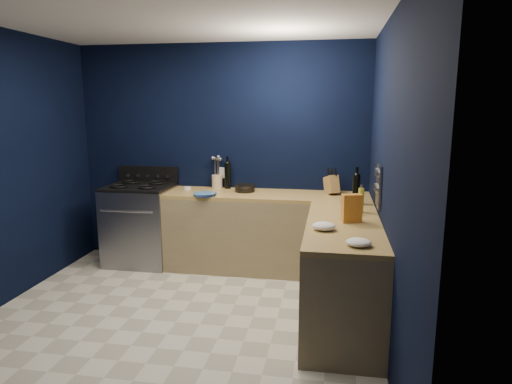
% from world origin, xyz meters
% --- Properties ---
extents(floor, '(3.50, 3.50, 0.02)m').
position_xyz_m(floor, '(0.00, 0.00, -0.01)').
color(floor, beige).
rests_on(floor, ground).
extents(ceiling, '(3.50, 3.50, 0.02)m').
position_xyz_m(ceiling, '(0.00, 0.00, 2.61)').
color(ceiling, silver).
rests_on(ceiling, ground).
extents(wall_back, '(3.50, 0.02, 2.60)m').
position_xyz_m(wall_back, '(0.00, 1.76, 1.30)').
color(wall_back, black).
rests_on(wall_back, ground).
extents(wall_right, '(0.02, 3.50, 2.60)m').
position_xyz_m(wall_right, '(1.76, 0.00, 1.30)').
color(wall_right, black).
rests_on(wall_right, ground).
extents(wall_front, '(3.50, 0.02, 2.60)m').
position_xyz_m(wall_front, '(0.00, -1.76, 1.30)').
color(wall_front, black).
rests_on(wall_front, ground).
extents(cab_back, '(2.30, 0.63, 0.86)m').
position_xyz_m(cab_back, '(0.60, 1.44, 0.43)').
color(cab_back, '#8D7A53').
rests_on(cab_back, floor).
extents(top_back, '(2.30, 0.63, 0.04)m').
position_xyz_m(top_back, '(0.60, 1.44, 0.88)').
color(top_back, olive).
rests_on(top_back, cab_back).
extents(cab_right, '(0.63, 1.67, 0.86)m').
position_xyz_m(cab_right, '(1.44, 0.29, 0.43)').
color(cab_right, '#8D7A53').
rests_on(cab_right, floor).
extents(top_right, '(0.63, 1.67, 0.04)m').
position_xyz_m(top_right, '(1.44, 0.29, 0.88)').
color(top_right, olive).
rests_on(top_right, cab_right).
extents(gas_range, '(0.76, 0.66, 0.92)m').
position_xyz_m(gas_range, '(-0.93, 1.42, 0.46)').
color(gas_range, gray).
rests_on(gas_range, floor).
extents(oven_door, '(0.59, 0.02, 0.42)m').
position_xyz_m(oven_door, '(-0.93, 1.10, 0.45)').
color(oven_door, black).
rests_on(oven_door, gas_range).
extents(cooktop, '(0.76, 0.66, 0.03)m').
position_xyz_m(cooktop, '(-0.93, 1.42, 0.94)').
color(cooktop, black).
rests_on(cooktop, gas_range).
extents(backguard, '(0.76, 0.06, 0.20)m').
position_xyz_m(backguard, '(-0.93, 1.72, 1.04)').
color(backguard, black).
rests_on(backguard, gas_range).
extents(spice_panel, '(0.02, 0.28, 0.38)m').
position_xyz_m(spice_panel, '(1.74, 0.55, 1.18)').
color(spice_panel, gray).
rests_on(spice_panel, wall_right).
extents(wall_outlet, '(0.09, 0.02, 0.13)m').
position_xyz_m(wall_outlet, '(0.00, 1.74, 1.08)').
color(wall_outlet, white).
rests_on(wall_outlet, wall_back).
extents(plate_stack, '(0.28, 0.28, 0.03)m').
position_xyz_m(plate_stack, '(-0.06, 1.20, 0.92)').
color(plate_stack, teal).
rests_on(plate_stack, top_back).
extents(ramekin, '(0.09, 0.09, 0.03)m').
position_xyz_m(ramekin, '(-0.37, 1.52, 0.92)').
color(ramekin, white).
rests_on(ramekin, top_back).
extents(utensil_crock, '(0.15, 0.15, 0.16)m').
position_xyz_m(utensil_crock, '(-0.04, 1.69, 0.98)').
color(utensil_crock, beige).
rests_on(utensil_crock, top_back).
extents(wine_bottle_back, '(0.08, 0.08, 0.31)m').
position_xyz_m(wine_bottle_back, '(0.09, 1.68, 1.05)').
color(wine_bottle_back, black).
rests_on(wine_bottle_back, top_back).
extents(lemon_basket, '(0.23, 0.23, 0.09)m').
position_xyz_m(lemon_basket, '(0.33, 1.51, 0.94)').
color(lemon_basket, black).
rests_on(lemon_basket, top_back).
extents(knife_block, '(0.20, 0.26, 0.25)m').
position_xyz_m(knife_block, '(1.32, 1.54, 1.00)').
color(knife_block, olive).
rests_on(knife_block, top_back).
extents(wine_bottle_right, '(0.09, 0.09, 0.30)m').
position_xyz_m(wine_bottle_right, '(1.57, 1.02, 1.05)').
color(wine_bottle_right, black).
rests_on(wine_bottle_right, top_right).
extents(oil_bottle, '(0.07, 0.07, 0.23)m').
position_xyz_m(oil_bottle, '(1.60, 0.68, 1.02)').
color(oil_bottle, '#95A02C').
rests_on(oil_bottle, top_right).
extents(spice_jar_near, '(0.05, 0.05, 0.09)m').
position_xyz_m(spice_jar_near, '(1.53, 0.67, 0.94)').
color(spice_jar_near, olive).
rests_on(spice_jar_near, top_right).
extents(spice_jar_far, '(0.05, 0.05, 0.09)m').
position_xyz_m(spice_jar_far, '(1.58, 0.57, 0.95)').
color(spice_jar_far, olive).
rests_on(spice_jar_far, top_right).
extents(crouton_bag, '(0.18, 0.12, 0.24)m').
position_xyz_m(crouton_bag, '(1.50, 0.31, 1.02)').
color(crouton_bag, '#BB3815').
rests_on(crouton_bag, top_right).
extents(towel_front, '(0.20, 0.17, 0.07)m').
position_xyz_m(towel_front, '(1.27, 0.01, 0.93)').
color(towel_front, white).
rests_on(towel_front, top_right).
extents(towel_end, '(0.19, 0.17, 0.05)m').
position_xyz_m(towel_end, '(1.52, -0.36, 0.93)').
color(towel_end, white).
rests_on(towel_end, top_right).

